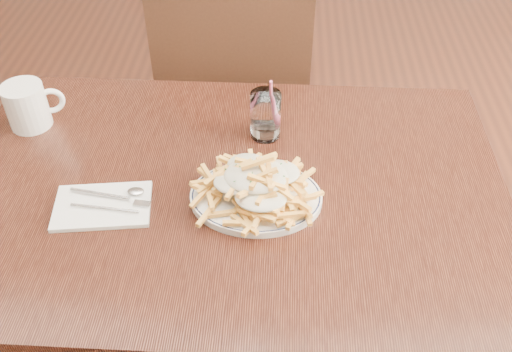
# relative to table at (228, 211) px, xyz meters

# --- Properties ---
(table) EXTENTS (1.20, 0.80, 0.75)m
(table) POSITION_rel_table_xyz_m (0.00, 0.00, 0.00)
(table) COLOR black
(table) RESTS_ON ground
(chair_far) EXTENTS (0.47, 0.47, 1.00)m
(chair_far) POSITION_rel_table_xyz_m (-0.04, 0.67, -0.10)
(chair_far) COLOR black
(chair_far) RESTS_ON ground
(fries_plate) EXTENTS (0.32, 0.29, 0.02)m
(fries_plate) POSITION_rel_table_xyz_m (0.06, -0.04, 0.09)
(fries_plate) COLOR white
(fries_plate) RESTS_ON table
(loaded_fries) EXTENTS (0.26, 0.21, 0.07)m
(loaded_fries) POSITION_rel_table_xyz_m (0.06, -0.04, 0.14)
(loaded_fries) COLOR gold
(loaded_fries) RESTS_ON fries_plate
(napkin) EXTENTS (0.21, 0.15, 0.01)m
(napkin) POSITION_rel_table_xyz_m (-0.25, -0.08, 0.08)
(napkin) COLOR silver
(napkin) RESTS_ON table
(cutlery) EXTENTS (0.18, 0.07, 0.01)m
(cutlery) POSITION_rel_table_xyz_m (-0.25, -0.07, 0.09)
(cutlery) COLOR silver
(cutlery) RESTS_ON napkin
(water_glass) EXTENTS (0.07, 0.07, 0.16)m
(water_glass) POSITION_rel_table_xyz_m (0.07, 0.18, 0.13)
(water_glass) COLOR white
(water_glass) RESTS_ON table
(coffee_mug) EXTENTS (0.13, 0.10, 0.11)m
(coffee_mug) POSITION_rel_table_xyz_m (-0.49, 0.19, 0.13)
(coffee_mug) COLOR white
(coffee_mug) RESTS_ON table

